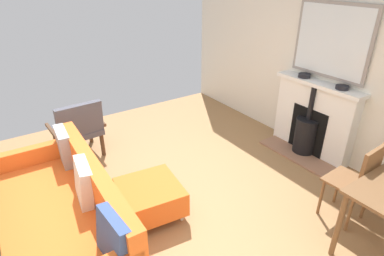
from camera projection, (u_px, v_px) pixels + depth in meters
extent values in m
cube|color=olive|center=(147.00, 214.00, 3.48)|extent=(5.52, 5.53, 0.01)
cube|color=silver|center=(325.00, 59.00, 4.26)|extent=(0.12, 5.53, 2.65)
cube|color=#93664C|center=(296.00, 155.00, 4.56)|extent=(0.34, 1.13, 0.03)
cube|color=white|center=(313.00, 119.00, 4.47)|extent=(0.19, 1.19, 1.01)
cube|color=black|center=(308.00, 130.00, 4.50)|extent=(0.06, 0.56, 0.66)
cylinder|color=black|center=(305.00, 136.00, 4.52)|extent=(0.31, 0.31, 0.49)
cylinder|color=black|center=(308.00, 120.00, 4.40)|extent=(0.32, 0.32, 0.02)
cylinder|color=black|center=(311.00, 103.00, 4.29)|extent=(0.07, 0.07, 0.47)
cube|color=white|center=(319.00, 84.00, 4.22)|extent=(0.24, 1.27, 0.05)
cube|color=gray|center=(332.00, 41.00, 4.02)|extent=(0.04, 1.07, 0.94)
cube|color=silver|center=(331.00, 41.00, 4.01)|extent=(0.01, 0.99, 0.86)
cylinder|color=black|center=(304.00, 76.00, 4.39)|extent=(0.17, 0.17, 0.05)
torus|color=black|center=(305.00, 74.00, 4.38)|extent=(0.16, 0.16, 0.01)
cylinder|color=black|center=(342.00, 87.00, 3.96)|extent=(0.16, 0.16, 0.05)
torus|color=black|center=(343.00, 86.00, 3.95)|extent=(0.16, 0.16, 0.01)
cylinder|color=#B2B2B7|center=(11.00, 205.00, 3.54)|extent=(0.04, 0.04, 0.10)
cylinder|color=#B2B2B7|center=(77.00, 184.00, 3.89)|extent=(0.04, 0.04, 0.10)
cube|color=orange|center=(58.00, 225.00, 2.96)|extent=(0.96, 2.08, 0.34)
cube|color=orange|center=(95.00, 180.00, 2.99)|extent=(0.19, 2.06, 0.37)
cube|color=orange|center=(35.00, 155.00, 3.56)|extent=(0.87, 0.14, 0.20)
cube|color=#99999E|center=(64.00, 147.00, 3.55)|extent=(0.14, 0.42, 0.41)
cube|color=beige|center=(84.00, 183.00, 2.96)|extent=(0.19, 0.41, 0.41)
cube|color=#334775|center=(114.00, 239.00, 2.35)|extent=(0.18, 0.41, 0.41)
cylinder|color=#B2B2B7|center=(122.00, 203.00, 3.58)|extent=(0.04, 0.04, 0.09)
cylinder|color=#B2B2B7|center=(137.00, 233.00, 3.17)|extent=(0.04, 0.04, 0.09)
cylinder|color=#B2B2B7|center=(163.00, 190.00, 3.79)|extent=(0.04, 0.04, 0.09)
cylinder|color=#B2B2B7|center=(182.00, 217.00, 3.38)|extent=(0.04, 0.04, 0.09)
cube|color=orange|center=(150.00, 196.00, 3.40)|extent=(0.70, 0.72, 0.27)
cube|color=#4C3321|center=(90.00, 132.00, 4.84)|extent=(0.05, 0.05, 0.36)
cube|color=#4C3321|center=(56.00, 142.00, 4.57)|extent=(0.05, 0.05, 0.36)
cube|color=#4C3321|center=(102.00, 144.00, 4.50)|extent=(0.05, 0.05, 0.36)
cube|color=#4C3321|center=(66.00, 156.00, 4.23)|extent=(0.05, 0.05, 0.36)
cube|color=#4C4C56|center=(77.00, 131.00, 4.45)|extent=(0.63, 0.59, 0.08)
cube|color=#4C4C56|center=(80.00, 120.00, 4.15)|extent=(0.61, 0.15, 0.45)
cube|color=#4C3321|center=(98.00, 119.00, 4.58)|extent=(0.07, 0.53, 0.04)
cube|color=#4C3321|center=(52.00, 131.00, 4.23)|extent=(0.07, 0.53, 0.04)
cylinder|color=brown|center=(339.00, 225.00, 2.83)|extent=(0.05, 0.05, 0.71)
cylinder|color=brown|center=(338.00, 186.00, 3.56)|extent=(0.03, 0.03, 0.45)
cylinder|color=brown|center=(321.00, 197.00, 3.39)|extent=(0.03, 0.03, 0.45)
cylinder|color=brown|center=(366.00, 201.00, 3.33)|extent=(0.03, 0.03, 0.45)
cylinder|color=brown|center=(350.00, 214.00, 3.16)|extent=(0.03, 0.03, 0.45)
cube|color=brown|center=(348.00, 181.00, 3.25)|extent=(0.42, 0.42, 0.02)
cube|color=brown|center=(370.00, 169.00, 3.03)|extent=(0.36, 0.05, 0.45)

